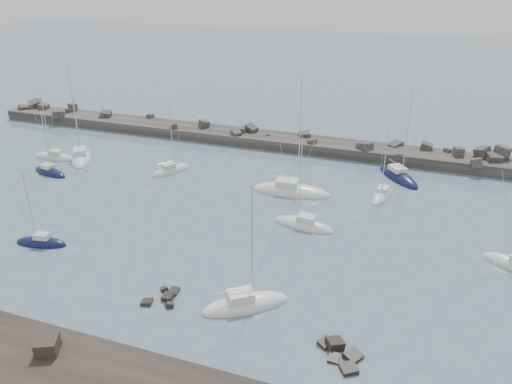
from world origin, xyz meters
The scene contains 14 objects.
ground centered at (0.00, 0.00, 0.00)m, with size 400.00×400.00×0.00m, color #4A6174.
rock_cluster_near centered at (-3.66, -8.86, 0.05)m, with size 3.59×3.79×1.09m.
rock_cluster_far centered at (14.32, -10.73, 0.07)m, with size 4.27×4.06×1.57m.
breakwater centered at (-7.51, 38.02, 0.31)m, with size 115.00×7.80×5.40m.
sailboat_1 centered at (-35.92, 20.74, 0.15)m, with size 8.42×10.30×16.26m.
sailboat_2 centered at (-22.50, -4.37, 0.15)m, with size 6.53×3.10×10.21m.
sailboat_3 centered at (-18.76, 20.67, 0.14)m, with size 5.26×7.25×11.29m.
sailboat_4 centered at (1.42, 19.40, 0.15)m, with size 11.72×4.36×18.03m.
sailboat_5 centered at (5.65, 10.26, 0.14)m, with size 8.25×3.49×12.73m.
sailboat_6 centered at (13.95, 22.33, 0.14)m, with size 3.22×7.04×10.87m.
sailboat_7 centered at (4.34, -7.25, 0.15)m, with size 8.64×7.44×13.97m.
sailboat_8 centered at (15.56, 30.08, 0.14)m, with size 8.12×9.14×14.80m.
sailboat_13 centered at (-36.43, 13.65, 0.13)m, with size 7.29×3.80×11.14m.
sailboat_14 centered at (-40.17, 19.37, 0.14)m, with size 7.80×2.59×12.31m.
Camera 1 is at (18.43, -43.84, 30.53)m, focal length 35.00 mm.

